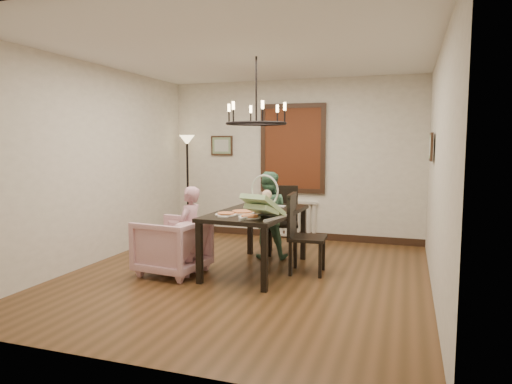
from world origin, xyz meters
The scene contains 17 objects.
room_shell centered at (0.00, 0.37, 1.40)m, with size 4.51×5.00×2.81m.
dining_table centered at (0.05, 0.29, 0.72)m, with size 1.06×1.77×0.80m.
chair_far centered at (0.15, 1.29, 0.52)m, with size 0.46×0.46×1.05m, color black, non-canonical shape.
chair_right centered at (0.73, 0.38, 0.53)m, with size 0.47×0.47×1.06m, color black, non-canonical shape.
armchair centered at (-0.94, -0.20, 0.37)m, with size 0.79×0.81×0.73m, color beige.
elderly_woman centered at (-0.68, -0.20, 0.48)m, with size 0.35×0.23×0.95m, color #C98E9C.
seated_man centered at (0.00, 0.98, 0.53)m, with size 0.52×0.40×1.06m, color #4A7D5C.
baby_bouncer centered at (0.32, -0.25, 0.98)m, with size 0.40×0.55×0.36m, color #AFDD98, non-canonical shape.
salad_bowl centered at (0.02, 0.30, 0.84)m, with size 0.33×0.33×0.08m, color white.
pizza_platter centered at (-0.04, 0.02, 0.82)m, with size 0.30×0.30×0.04m, color tan.
drinking_glass centered at (0.22, 0.46, 0.87)m, with size 0.07×0.07×0.15m, color silver.
window_blinds centered at (0.00, 2.46, 1.60)m, with size 1.00×0.03×1.40m, color #522610.
radiator centered at (0.00, 2.48, 0.35)m, with size 0.92×0.12×0.62m, color silver, non-canonical shape.
picture_back centered at (-1.35, 2.47, 1.65)m, with size 0.42×0.03×0.36m, color black.
picture_right centered at (2.21, 0.90, 1.65)m, with size 0.42×0.03×0.36m, color black.
floor_lamp centered at (-1.90, 2.15, 0.90)m, with size 0.30×0.30×1.80m, color black, non-canonical shape.
chandelier centered at (0.05, 0.29, 1.95)m, with size 0.80×0.80×0.04m, color black.
Camera 1 is at (1.94, -5.37, 1.70)m, focal length 32.00 mm.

